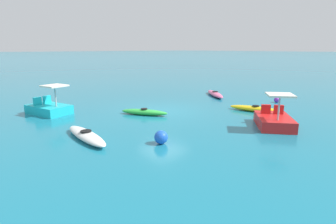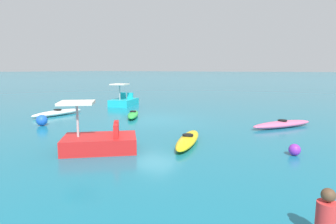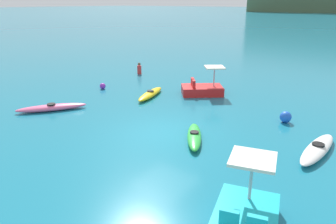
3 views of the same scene
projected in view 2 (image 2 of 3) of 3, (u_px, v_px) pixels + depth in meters
The scene contains 10 objects.
ground_plane at pixel (155, 119), 15.62m from camera, with size 600.00×600.00×0.00m, color #19728C.
kayak_green at pixel (133, 114), 16.28m from camera, with size 1.92×2.56×0.37m.
kayak_yellow at pixel (188, 140), 10.44m from camera, with size 1.47×3.11×0.37m.
kayak_pink at pixel (282, 124), 13.42m from camera, with size 2.50×3.21×0.37m.
kayak_white at pixel (58, 113), 16.95m from camera, with size 0.86×3.34×0.37m.
pedal_boat_cyan at pixel (124, 101), 21.45m from camera, with size 2.11×2.72×1.68m.
pedal_boat_red at pixel (99, 141), 9.60m from camera, with size 2.81×2.68×1.68m.
buoy_blue at pixel (42, 120), 13.88m from camera, with size 0.53×0.53×0.53m, color blue.
buoy_purple at pixel (295, 150), 9.07m from camera, with size 0.37×0.37×0.37m, color purple.
person_near_shore at pixel (326, 218), 4.53m from camera, with size 0.42×0.42×0.88m.
Camera 2 is at (-8.56, 12.80, 2.72)m, focal length 30.54 mm.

